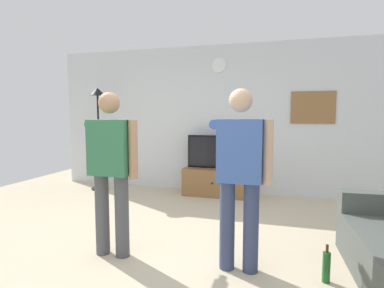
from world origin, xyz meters
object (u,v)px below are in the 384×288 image
object	(u,v)px
beverage_bottle	(326,267)
person_standing_nearer_couch	(240,170)
person_standing_nearer_lamp	(112,164)
framed_picture	(313,107)
tv_stand	(215,182)
floor_lamp	(98,117)
television	(216,152)
wall_clock	(219,65)

from	to	relation	value
beverage_bottle	person_standing_nearer_couch	bearing A→B (deg)	178.31
person_standing_nearer_lamp	framed_picture	bearing A→B (deg)	53.25
person_standing_nearer_lamp	beverage_bottle	distance (m)	2.19
tv_stand	floor_lamp	distance (m)	2.52
framed_picture	person_standing_nearer_lamp	distance (m)	3.64
television	framed_picture	distance (m)	1.82
tv_stand	framed_picture	bearing A→B (deg)	10.32
wall_clock	framed_picture	world-z (taller)	wall_clock
television	person_standing_nearer_couch	world-z (taller)	person_standing_nearer_couch
tv_stand	beverage_bottle	bearing A→B (deg)	-59.47
framed_picture	beverage_bottle	xyz separation A→B (m)	(-0.11, -2.86, -1.42)
floor_lamp	beverage_bottle	bearing A→B (deg)	-32.57
television	person_standing_nearer_lamp	world-z (taller)	person_standing_nearer_lamp
tv_stand	beverage_bottle	xyz separation A→B (m)	(1.51, -2.56, -0.10)
person_standing_nearer_lamp	person_standing_nearer_couch	size ratio (longest dim) A/B	0.99
television	wall_clock	distance (m)	1.57
floor_lamp	person_standing_nearer_lamp	bearing A→B (deg)	-54.79
tv_stand	floor_lamp	size ratio (longest dim) A/B	0.57
wall_clock	person_standing_nearer_lamp	world-z (taller)	wall_clock
floor_lamp	person_standing_nearer_couch	bearing A→B (deg)	-38.41
framed_picture	person_standing_nearer_lamp	world-z (taller)	framed_picture
beverage_bottle	person_standing_nearer_lamp	bearing A→B (deg)	-179.38
wall_clock	person_standing_nearer_couch	world-z (taller)	wall_clock
tv_stand	framed_picture	distance (m)	2.11
framed_picture	person_standing_nearer_couch	bearing A→B (deg)	-106.97
person_standing_nearer_couch	beverage_bottle	xyz separation A→B (m)	(0.75, -0.02, -0.80)
framed_picture	person_standing_nearer_couch	world-z (taller)	framed_picture
television	framed_picture	size ratio (longest dim) A/B	1.42
person_standing_nearer_lamp	beverage_bottle	world-z (taller)	person_standing_nearer_lamp
wall_clock	person_standing_nearer_couch	size ratio (longest dim) A/B	0.15
floor_lamp	person_standing_nearer_lamp	world-z (taller)	floor_lamp
television	wall_clock	bearing A→B (deg)	90.00
beverage_bottle	tv_stand	bearing A→B (deg)	120.53
beverage_bottle	framed_picture	bearing A→B (deg)	87.79
person_standing_nearer_couch	beverage_bottle	distance (m)	1.10
wall_clock	person_standing_nearer_lamp	distance (m)	3.24
person_standing_nearer_lamp	person_standing_nearer_couch	distance (m)	1.29
floor_lamp	person_standing_nearer_lamp	size ratio (longest dim) A/B	1.17
floor_lamp	person_standing_nearer_couch	xyz separation A→B (m)	(2.99, -2.37, -0.45)
wall_clock	floor_lamp	xyz separation A→B (m)	(-2.23, -0.46, -0.94)
tv_stand	person_standing_nearer_couch	world-z (taller)	person_standing_nearer_couch
person_standing_nearer_couch	beverage_bottle	size ratio (longest dim) A/B	4.99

